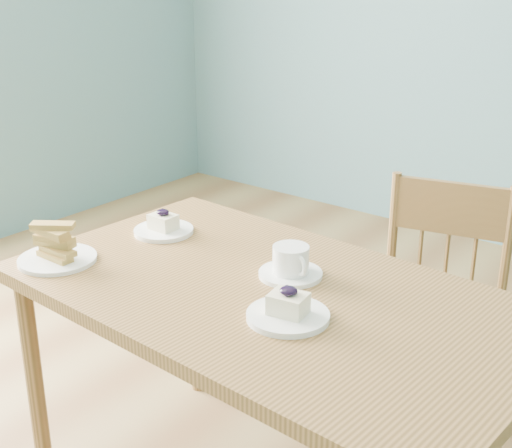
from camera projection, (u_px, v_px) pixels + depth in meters
name	position (u px, v px, depth m)	size (l,w,h in m)	color
room	(269.00, 0.00, 1.18)	(5.01, 5.01, 2.71)	olive
dining_table	(270.00, 315.00, 1.70)	(1.30, 0.79, 0.68)	#9D6D3B
dining_chair	(434.00, 320.00, 2.09)	(0.44, 0.43, 0.81)	#9D6D3B
cheesecake_plate_near	(288.00, 311.00, 1.54)	(0.18, 0.18, 0.08)	white
cheesecake_plate_far	(163.00, 227.00, 2.02)	(0.17, 0.17, 0.07)	white
coffee_cup	(291.00, 264.00, 1.74)	(0.16, 0.16, 0.08)	white
biscotti_plate	(56.00, 248.00, 1.82)	(0.20, 0.20, 0.11)	white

